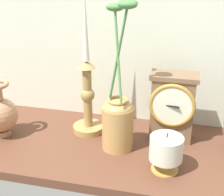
% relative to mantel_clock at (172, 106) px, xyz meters
% --- Properties ---
extents(ground_plane, '(1.00, 0.36, 0.02)m').
position_rel_mantel_clock_xyz_m(ground_plane, '(-0.20, -0.07, -0.11)').
color(ground_plane, brown).
extents(back_wall, '(1.20, 0.02, 0.65)m').
position_rel_mantel_clock_xyz_m(back_wall, '(-0.20, 0.11, 0.23)').
color(back_wall, silver).
rests_on(back_wall, ground_plane).
extents(mantel_clock, '(0.13, 0.08, 0.19)m').
position_rel_mantel_clock_xyz_m(mantel_clock, '(0.00, 0.00, 0.00)').
color(mantel_clock, brown).
rests_on(mantel_clock, ground_plane).
extents(candlestick_tall_left, '(0.09, 0.09, 0.42)m').
position_rel_mantel_clock_xyz_m(candlestick_tall_left, '(-0.24, -0.01, 0.02)').
color(candlestick_tall_left, '#A2824B').
rests_on(candlestick_tall_left, ground_plane).
extents(brass_vase_bulbous, '(0.10, 0.10, 0.16)m').
position_rel_mantel_clock_xyz_m(brass_vase_bulbous, '(-0.47, -0.09, -0.03)').
color(brass_vase_bulbous, '#AE7B57').
rests_on(brass_vase_bulbous, ground_plane).
extents(brass_vase_jar, '(0.09, 0.09, 0.39)m').
position_rel_mantel_clock_xyz_m(brass_vase_jar, '(-0.13, -0.08, -0.00)').
color(brass_vase_jar, tan).
rests_on(brass_vase_jar, ground_plane).
extents(pillar_candle_front, '(0.08, 0.08, 0.10)m').
position_rel_mantel_clock_xyz_m(pillar_candle_front, '(-0.00, -0.15, -0.05)').
color(pillar_candle_front, tan).
rests_on(pillar_candle_front, ground_plane).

